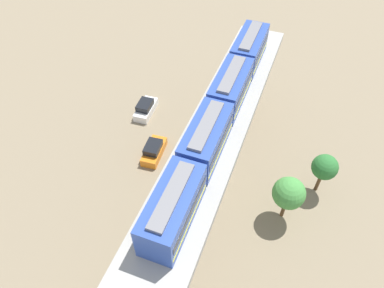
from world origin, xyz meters
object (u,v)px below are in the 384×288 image
(parked_car_white, at_px, (146,108))
(tree_near_viaduct, at_px, (325,167))
(parked_car_orange, at_px, (154,150))
(train, at_px, (219,112))
(tree_mid_lot, at_px, (289,193))

(parked_car_white, height_order, tree_near_viaduct, tree_near_viaduct)
(parked_car_white, bearing_deg, parked_car_orange, 119.21)
(parked_car_orange, bearing_deg, tree_near_viaduct, -179.91)
(parked_car_orange, bearing_deg, train, 164.26)
(parked_car_orange, xyz_separation_m, tree_mid_lot, (-15.25, 2.82, 2.99))
(train, height_order, parked_car_orange, train)
(train, distance_m, tree_mid_lot, 10.11)
(parked_car_orange, distance_m, tree_near_viaduct, 18.33)
(tree_mid_lot, bearing_deg, tree_near_viaduct, -122.17)
(parked_car_white, relative_size, tree_mid_lot, 0.81)
(parked_car_white, bearing_deg, train, 143.20)
(train, bearing_deg, tree_mid_lot, 169.81)
(train, height_order, parked_car_white, train)
(parked_car_white, bearing_deg, tree_near_viaduct, 164.66)
(train, relative_size, parked_car_white, 6.38)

